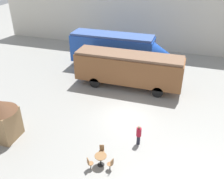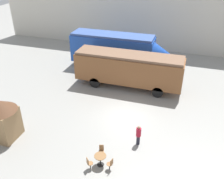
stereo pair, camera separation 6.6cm
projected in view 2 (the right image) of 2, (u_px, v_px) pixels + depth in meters
The scene contains 10 objects.
ground_plane at pixel (125, 115), 19.96m from camera, with size 80.00×80.00×0.00m, color gray.
backdrop_wall at pixel (159, 15), 30.77m from camera, with size 44.00×0.15×9.00m.
streamlined_locomotive at pixel (119, 49), 26.84m from camera, with size 10.93×2.54×3.82m.
passenger_coach_wooden at pixel (129, 68), 23.22m from camera, with size 9.99×2.49×3.35m.
cafe_table_near at pixel (100, 158), 15.12m from camera, with size 0.74×0.74×0.75m.
cafe_chair_0 at pixel (101, 150), 15.78m from camera, with size 0.36×0.38×0.87m.
cafe_chair_1 at pixel (89, 163), 14.84m from camera, with size 0.40×0.40×0.87m.
cafe_chair_2 at pixel (110, 164), 14.78m from camera, with size 0.38×0.36×0.87m.
visitor_person at pixel (138, 134), 16.65m from camera, with size 0.34×0.34×1.52m.
ticket_kiosk at pixel (1, 117), 16.90m from camera, with size 2.34×2.34×3.00m.
Camera 2 is at (4.04, -15.91, 11.59)m, focal length 40.00 mm.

